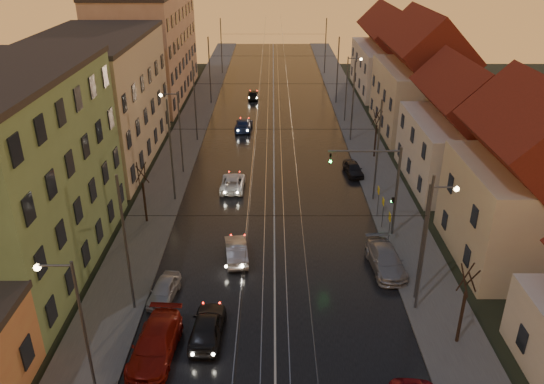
{
  "coord_description": "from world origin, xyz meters",
  "views": [
    {
      "loc": [
        -0.15,
        -17.21,
        20.51
      ],
      "look_at": [
        -0.18,
        18.61,
        3.38
      ],
      "focal_mm": 35.0,
      "sensor_mm": 36.0,
      "label": 1
    }
  ],
  "objects_px": {
    "street_lamp_3": "(349,83)",
    "driving_car_1": "(236,250)",
    "traffic_light_mast": "(384,181)",
    "parked_left_2": "(155,344)",
    "parked_left_3": "(164,290)",
    "driving_car_3": "(244,124)",
    "driving_car_4": "(253,95)",
    "street_lamp_0": "(76,319)",
    "street_lamp_1": "(429,232)",
    "driving_car_2": "(233,182)",
    "parked_right_1": "(386,260)",
    "driving_car_0": "(207,326)",
    "street_lamp_2": "(176,125)",
    "parked_right_2": "(353,169)"
  },
  "relations": [
    {
      "from": "street_lamp_3",
      "to": "driving_car_1",
      "type": "bearing_deg",
      "value": -110.68
    },
    {
      "from": "traffic_light_mast",
      "to": "parked_left_2",
      "type": "distance_m",
      "value": 19.82
    },
    {
      "from": "parked_left_3",
      "to": "street_lamp_3",
      "type": "bearing_deg",
      "value": 73.55
    },
    {
      "from": "driving_car_3",
      "to": "driving_car_4",
      "type": "height_order",
      "value": "driving_car_3"
    },
    {
      "from": "street_lamp_0",
      "to": "traffic_light_mast",
      "type": "distance_m",
      "value": 23.42
    },
    {
      "from": "driving_car_1",
      "to": "parked_left_2",
      "type": "distance_m",
      "value": 10.41
    },
    {
      "from": "street_lamp_1",
      "to": "street_lamp_3",
      "type": "bearing_deg",
      "value": 90.0
    },
    {
      "from": "driving_car_2",
      "to": "parked_right_1",
      "type": "bearing_deg",
      "value": 132.27
    },
    {
      "from": "street_lamp_3",
      "to": "driving_car_0",
      "type": "bearing_deg",
      "value": -108.12
    },
    {
      "from": "driving_car_3",
      "to": "parked_right_1",
      "type": "height_order",
      "value": "parked_right_1"
    },
    {
      "from": "traffic_light_mast",
      "to": "driving_car_0",
      "type": "bearing_deg",
      "value": -135.75
    },
    {
      "from": "street_lamp_0",
      "to": "driving_car_1",
      "type": "relative_size",
      "value": 1.93
    },
    {
      "from": "driving_car_2",
      "to": "driving_car_4",
      "type": "bearing_deg",
      "value": -90.58
    },
    {
      "from": "street_lamp_0",
      "to": "parked_left_3",
      "type": "distance_m",
      "value": 9.45
    },
    {
      "from": "street_lamp_1",
      "to": "driving_car_1",
      "type": "height_order",
      "value": "street_lamp_1"
    },
    {
      "from": "driving_car_1",
      "to": "street_lamp_1",
      "type": "bearing_deg",
      "value": 150.54
    },
    {
      "from": "traffic_light_mast",
      "to": "street_lamp_2",
      "type": "bearing_deg",
      "value": 144.93
    },
    {
      "from": "driving_car_3",
      "to": "driving_car_0",
      "type": "bearing_deg",
      "value": 92.19
    },
    {
      "from": "street_lamp_0",
      "to": "driving_car_3",
      "type": "bearing_deg",
      "value": 82.29
    },
    {
      "from": "driving_car_3",
      "to": "parked_right_2",
      "type": "distance_m",
      "value": 17.38
    },
    {
      "from": "driving_car_1",
      "to": "driving_car_4",
      "type": "relative_size",
      "value": 1.13
    },
    {
      "from": "parked_right_2",
      "to": "street_lamp_0",
      "type": "bearing_deg",
      "value": -128.04
    },
    {
      "from": "street_lamp_2",
      "to": "street_lamp_0",
      "type": "bearing_deg",
      "value": -90.0
    },
    {
      "from": "driving_car_2",
      "to": "parked_right_1",
      "type": "relative_size",
      "value": 0.89
    },
    {
      "from": "street_lamp_1",
      "to": "driving_car_4",
      "type": "distance_m",
      "value": 48.02
    },
    {
      "from": "traffic_light_mast",
      "to": "driving_car_1",
      "type": "distance_m",
      "value": 11.87
    },
    {
      "from": "street_lamp_0",
      "to": "street_lamp_1",
      "type": "height_order",
      "value": "same"
    },
    {
      "from": "street_lamp_2",
      "to": "driving_car_0",
      "type": "bearing_deg",
      "value": -77.35
    },
    {
      "from": "driving_car_0",
      "to": "driving_car_4",
      "type": "bearing_deg",
      "value": -88.25
    },
    {
      "from": "street_lamp_1",
      "to": "driving_car_1",
      "type": "xyz_separation_m",
      "value": [
        -11.82,
        4.7,
        -4.2
      ]
    },
    {
      "from": "street_lamp_0",
      "to": "street_lamp_1",
      "type": "xyz_separation_m",
      "value": [
        18.21,
        8.0,
        0.0
      ]
    },
    {
      "from": "parked_left_2",
      "to": "parked_right_2",
      "type": "relative_size",
      "value": 1.49
    },
    {
      "from": "parked_right_1",
      "to": "parked_right_2",
      "type": "distance_m",
      "value": 16.16
    },
    {
      "from": "street_lamp_3",
      "to": "driving_car_4",
      "type": "distance_m",
      "value": 16.37
    },
    {
      "from": "street_lamp_3",
      "to": "street_lamp_0",
      "type": "bearing_deg",
      "value": -112.48
    },
    {
      "from": "street_lamp_2",
      "to": "driving_car_3",
      "type": "height_order",
      "value": "street_lamp_2"
    },
    {
      "from": "driving_car_4",
      "to": "parked_right_1",
      "type": "bearing_deg",
      "value": 102.48
    },
    {
      "from": "street_lamp_3",
      "to": "driving_car_3",
      "type": "relative_size",
      "value": 1.72
    },
    {
      "from": "driving_car_1",
      "to": "parked_right_2",
      "type": "bearing_deg",
      "value": -132.54
    },
    {
      "from": "street_lamp_0",
      "to": "driving_car_1",
      "type": "height_order",
      "value": "street_lamp_0"
    },
    {
      "from": "street_lamp_0",
      "to": "traffic_light_mast",
      "type": "xyz_separation_m",
      "value": [
        17.1,
        16.0,
        -0.29
      ]
    },
    {
      "from": "driving_car_4",
      "to": "parked_right_1",
      "type": "distance_m",
      "value": 44.17
    },
    {
      "from": "street_lamp_3",
      "to": "driving_car_2",
      "type": "distance_m",
      "value": 23.85
    },
    {
      "from": "street_lamp_0",
      "to": "parked_right_2",
      "type": "bearing_deg",
      "value": 58.78
    },
    {
      "from": "driving_car_2",
      "to": "parked_right_1",
      "type": "xyz_separation_m",
      "value": [
        11.34,
        -12.96,
        0.11
      ]
    },
    {
      "from": "driving_car_4",
      "to": "parked_right_2",
      "type": "distance_m",
      "value": 28.72
    },
    {
      "from": "street_lamp_2",
      "to": "traffic_light_mast",
      "type": "relative_size",
      "value": 1.11
    },
    {
      "from": "street_lamp_0",
      "to": "parked_left_2",
      "type": "distance_m",
      "value": 5.72
    },
    {
      "from": "parked_left_3",
      "to": "parked_right_1",
      "type": "bearing_deg",
      "value": 20.28
    },
    {
      "from": "driving_car_4",
      "to": "parked_right_2",
      "type": "bearing_deg",
      "value": 110.14
    }
  ]
}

